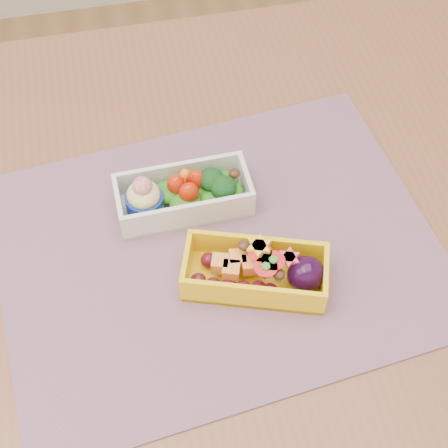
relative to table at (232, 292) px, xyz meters
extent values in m
cube|color=brown|center=(0.00, 0.00, 0.08)|extent=(1.20, 0.80, 0.04)
cube|color=gray|center=(-0.02, 0.00, 0.10)|extent=(0.50, 0.41, 0.00)
cube|color=silver|center=(-0.04, 0.06, 0.12)|extent=(0.15, 0.07, 0.04)
ellipsoid|color=#46A121|center=(-0.04, 0.06, 0.12)|extent=(0.14, 0.06, 0.02)
cylinder|color=navy|center=(-0.09, 0.06, 0.12)|extent=(0.04, 0.04, 0.03)
sphere|color=red|center=(-0.09, 0.06, 0.15)|extent=(0.02, 0.02, 0.02)
ellipsoid|color=red|center=(-0.05, 0.07, 0.13)|extent=(0.02, 0.02, 0.03)
ellipsoid|color=red|center=(-0.04, 0.06, 0.13)|extent=(0.02, 0.02, 0.03)
ellipsoid|color=red|center=(-0.03, 0.07, 0.13)|extent=(0.02, 0.02, 0.03)
sphere|color=orange|center=(-0.04, 0.07, 0.16)|extent=(0.01, 0.01, 0.01)
ellipsoid|color=black|center=(-0.01, 0.07, 0.13)|extent=(0.03, 0.03, 0.02)
ellipsoid|color=black|center=(0.00, 0.06, 0.13)|extent=(0.03, 0.03, 0.02)
ellipsoid|color=#3F2111|center=(0.02, 0.07, 0.14)|extent=(0.01, 0.01, 0.01)
cube|color=yellow|center=(0.01, -0.05, 0.12)|extent=(0.16, 0.11, 0.04)
ellipsoid|color=#55101C|center=(-0.02, -0.04, 0.12)|extent=(0.09, 0.06, 0.02)
cube|color=orange|center=(-0.01, -0.04, 0.13)|extent=(0.05, 0.04, 0.02)
cone|color=red|center=(0.02, -0.04, 0.13)|extent=(0.03, 0.03, 0.02)
cone|color=red|center=(0.03, -0.05, 0.13)|extent=(0.03, 0.03, 0.02)
cone|color=red|center=(0.02, -0.06, 0.13)|extent=(0.03, 0.03, 0.02)
cylinder|color=yellow|center=(0.02, -0.04, 0.15)|extent=(0.03, 0.03, 0.01)
cylinder|color=#E53F5B|center=(0.05, -0.05, 0.14)|extent=(0.02, 0.02, 0.01)
ellipsoid|color=#3F2111|center=(0.00, -0.03, 0.13)|extent=(0.01, 0.01, 0.01)
ellipsoid|color=#3F2111|center=(0.03, -0.07, 0.13)|extent=(0.01, 0.01, 0.01)
ellipsoid|color=black|center=(0.06, -0.07, 0.13)|extent=(0.04, 0.04, 0.04)
camera|label=1|loc=(-0.09, -0.39, 0.70)|focal=53.16mm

